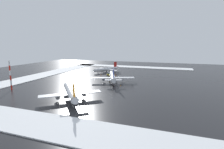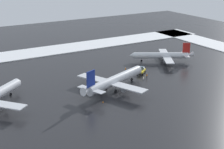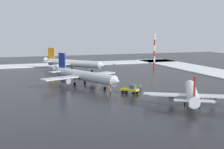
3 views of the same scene
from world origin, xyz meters
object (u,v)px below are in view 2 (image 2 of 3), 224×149
Objects in this scene: traffic_cone_near_nose at (113,80)px; ground_crew_mid_apron at (147,76)px; pushback_tug at (142,70)px; traffic_cone_wingtip_side at (108,84)px; airplane_distant_tail at (114,80)px; airplane_parked_starboard at (162,55)px; ground_crew_near_tug at (126,69)px; traffic_cone_mid_line at (103,102)px.

ground_crew_mid_apron is at bearing 162.88° from traffic_cone_near_nose.
pushback_tug is 8.99× the size of traffic_cone_wingtip_side.
traffic_cone_near_nose is at bearing 39.84° from airplane_distant_tail.
traffic_cone_near_nose is at bearing 49.00° from airplane_parked_starboard.
airplane_parked_starboard reaches higher than traffic_cone_near_nose.
traffic_cone_near_nose is (-3.67, -6.82, -2.80)m from airplane_distant_tail.
ground_crew_mid_apron is (-2.65, 9.85, 0.00)m from ground_crew_near_tug.
airplane_distant_tail is 11.83m from traffic_cone_mid_line.
traffic_cone_wingtip_side is at bearing 152.73° from pushback_tug.
traffic_cone_near_nose and traffic_cone_wingtip_side have the same top height.
ground_crew_mid_apron is 3.11× the size of traffic_cone_wingtip_side.
ground_crew_mid_apron is 14.90m from traffic_cone_wingtip_side.
airplane_distant_tail is 15.85m from ground_crew_mid_apron.
pushback_tug reaches higher than traffic_cone_wingtip_side.
ground_crew_near_tug reaches higher than traffic_cone_near_nose.
ground_crew_mid_apron is at bearing 150.23° from ground_crew_near_tug.
airplane_distant_tail reaches higher than airplane_parked_starboard.
traffic_cone_mid_line is at bearing 60.73° from airplane_parked_starboard.
ground_crew_mid_apron is (1.40, 5.22, -0.31)m from pushback_tug.
airplane_distant_tail is at bearing 57.21° from airplane_parked_starboard.
ground_crew_near_tug is 3.11× the size of traffic_cone_near_nose.
airplane_distant_tail is at bearing -138.13° from traffic_cone_mid_line.
ground_crew_mid_apron is (17.56, 13.54, -1.62)m from airplane_parked_starboard.
ground_crew_mid_apron is 3.11× the size of traffic_cone_mid_line.
airplane_parked_starboard is 48.21m from traffic_cone_mid_line.
pushback_tug is 30.04m from traffic_cone_mid_line.
traffic_cone_wingtip_side is at bearing 32.79° from traffic_cone_near_nose.
traffic_cone_near_nose is at bearing 51.55° from ground_crew_mid_apron.
traffic_cone_mid_line is (21.29, 20.74, -0.70)m from ground_crew_near_tug.
traffic_cone_mid_line is at bearing 49.85° from traffic_cone_near_nose.
pushback_tug is (-16.78, -8.44, -1.79)m from airplane_distant_tail.
airplane_distant_tail reaches higher than traffic_cone_near_nose.
traffic_cone_near_nose is 3.68m from traffic_cone_wingtip_side.
airplane_distant_tail reaches higher than pushback_tug.
traffic_cone_near_nose is 18.96m from traffic_cone_mid_line.
pushback_tug is at bearing 176.35° from ground_crew_near_tug.
ground_crew_near_tug reaches higher than traffic_cone_mid_line.
ground_crew_mid_apron reaches higher than traffic_cone_wingtip_side.
airplane_parked_starboard is 4.83× the size of pushback_tug.
traffic_cone_mid_line is 15.49m from traffic_cone_wingtip_side.
airplane_parked_starboard is at bearing -124.45° from ground_crew_near_tug.
airplane_distant_tail is 6.06× the size of pushback_tug.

